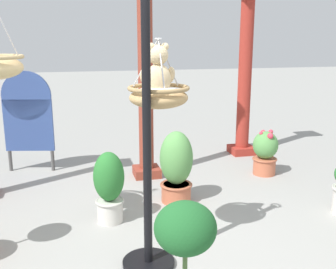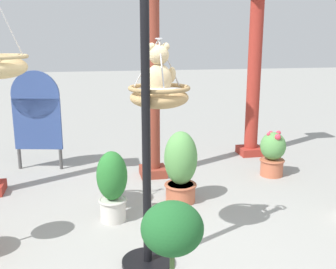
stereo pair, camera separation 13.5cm
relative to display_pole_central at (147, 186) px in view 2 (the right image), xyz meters
name	(u,v)px [view 2 (the right image)]	position (x,y,z in m)	size (l,w,h in m)	color
ground_plane	(174,260)	(0.23, 0.02, -0.71)	(40.00, 40.00, 0.00)	gray
display_pole_central	(147,186)	(0.00, 0.00, 0.00)	(0.44, 0.44, 2.31)	black
hanging_basket_with_teddy	(159,96)	(0.15, 0.25, 0.70)	(0.52, 0.52, 0.57)	tan
teddy_bear	(159,73)	(0.15, 0.27, 0.89)	(0.30, 0.26, 0.43)	#D1B789
greenhouse_pillar_right	(152,75)	(0.40, 2.23, 0.69)	(0.37, 0.37, 2.88)	brown
greenhouse_pillar_far_back	(254,77)	(2.14, 2.95, 0.56)	(0.40, 0.40, 2.64)	#9E2D23
potted_plant_fern_front	(273,153)	(2.02, 1.91, -0.38)	(0.35, 0.35, 0.64)	#BC6042
potted_plant_flowering_red	(112,185)	(-0.23, 0.91, -0.31)	(0.32, 0.32, 0.76)	beige
potted_plant_small_succulent	(181,167)	(0.57, 1.26, -0.28)	(0.38, 0.38, 0.84)	#BC6042
display_sign_board	(37,112)	(-1.17, 2.84, 0.14)	(0.68, 0.19, 1.43)	#334C8C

